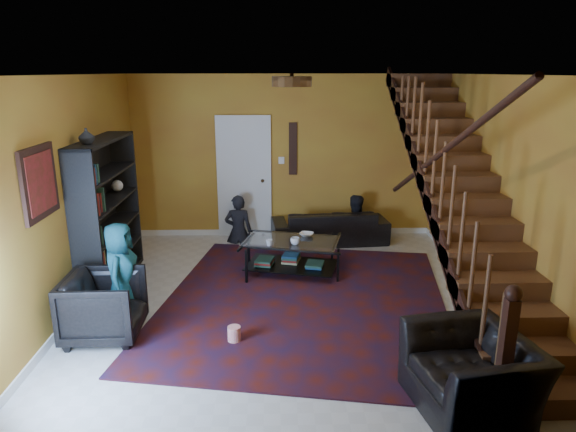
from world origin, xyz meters
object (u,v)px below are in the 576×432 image
(sofa, at_px, (329,226))
(armchair_left, at_px, (104,306))
(bookshelf, at_px, (109,216))
(coffee_table, at_px, (291,254))
(armchair_right, at_px, (472,373))

(sofa, bearing_deg, armchair_left, 43.02)
(bookshelf, relative_size, coffee_table, 1.36)
(bookshelf, height_order, armchair_left, bookshelf)
(armchair_left, relative_size, armchair_right, 0.78)
(armchair_right, distance_m, coffee_table, 3.45)
(bookshelf, bearing_deg, coffee_table, 6.54)
(coffee_table, bearing_deg, sofa, 63.63)
(bookshelf, xyz_separation_m, armchair_right, (3.90, -2.85, -0.63))
(sofa, distance_m, armchair_right, 4.61)
(bookshelf, xyz_separation_m, coffee_table, (2.47, 0.28, -0.67))
(bookshelf, height_order, sofa, bookshelf)
(armchair_right, bearing_deg, sofa, 178.65)
(armchair_left, relative_size, coffee_table, 0.55)
(armchair_left, distance_m, armchair_right, 3.80)
(sofa, bearing_deg, bookshelf, 22.51)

